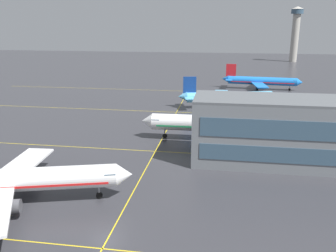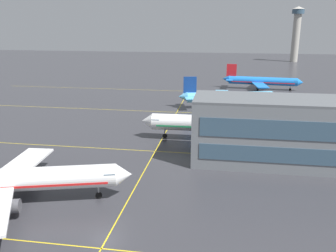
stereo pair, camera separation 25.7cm
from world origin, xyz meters
The scene contains 7 objects.
ground_plane centered at (0.00, 0.00, 0.00)m, with size 600.00×600.00×0.00m, color #333338.
airliner_front_gate centered at (-17.97, 7.48, 4.02)m, with size 37.29×31.79×11.77m.
airliner_second_row centered at (14.83, 44.71, 4.24)m, with size 39.81×34.43×12.41m.
airliner_third_row centered at (16.37, 80.70, 3.67)m, with size 34.26×29.13×10.75m.
airliner_far_left_stand centered at (30.53, 117.46, 3.59)m, with size 33.86×29.08×10.52m.
taxiway_markings centered at (0.00, 53.11, 0.00)m, with size 162.43×161.65×0.01m.
control_tower centered at (63.55, 233.02, 22.16)m, with size 8.82×8.82×38.22m.
Camera 1 is at (14.67, -40.43, 28.49)m, focal length 38.34 mm.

